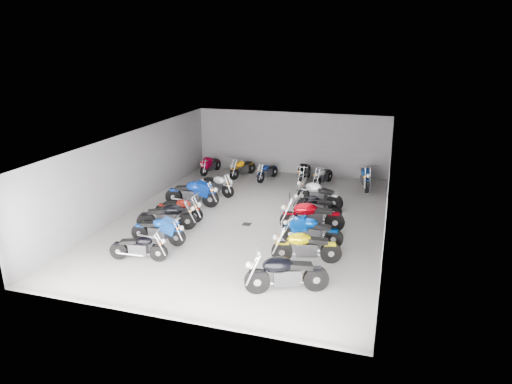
# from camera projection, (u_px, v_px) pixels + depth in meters

# --- Properties ---
(ground) EXTENTS (14.00, 14.00, 0.00)m
(ground) POSITION_uv_depth(u_px,v_px,m) (251.00, 220.00, 17.72)
(ground) COLOR #9C9A94
(ground) RESTS_ON ground
(wall_back) EXTENTS (10.00, 0.10, 3.20)m
(wall_back) POSITION_uv_depth(u_px,v_px,m) (291.00, 143.00, 23.59)
(wall_back) COLOR slate
(wall_back) RESTS_ON ground
(wall_left) EXTENTS (0.10, 14.00, 3.20)m
(wall_left) POSITION_uv_depth(u_px,v_px,m) (134.00, 170.00, 18.59)
(wall_left) COLOR slate
(wall_left) RESTS_ON ground
(wall_right) EXTENTS (0.10, 14.00, 3.20)m
(wall_right) POSITION_uv_depth(u_px,v_px,m) (387.00, 192.00, 15.85)
(wall_right) COLOR slate
(wall_right) RESTS_ON ground
(ceiling) EXTENTS (10.00, 14.00, 0.04)m
(ceiling) POSITION_uv_depth(u_px,v_px,m) (250.00, 138.00, 16.72)
(ceiling) COLOR black
(ceiling) RESTS_ON wall_back
(drain_grate) EXTENTS (0.32, 0.32, 0.01)m
(drain_grate) POSITION_uv_depth(u_px,v_px,m) (247.00, 224.00, 17.26)
(drain_grate) COLOR black
(drain_grate) RESTS_ON ground
(motorcycle_left_a) EXTENTS (1.87, 0.49, 0.82)m
(motorcycle_left_a) POSITION_uv_depth(u_px,v_px,m) (139.00, 247.00, 14.30)
(motorcycle_left_a) COLOR black
(motorcycle_left_a) RESTS_ON ground
(motorcycle_left_b) EXTENTS (2.01, 0.39, 0.89)m
(motorcycle_left_b) POSITION_uv_depth(u_px,v_px,m) (159.00, 230.00, 15.49)
(motorcycle_left_b) COLOR black
(motorcycle_left_b) RESTS_ON ground
(motorcycle_left_c) EXTENTS (2.11, 0.87, 0.96)m
(motorcycle_left_c) POSITION_uv_depth(u_px,v_px,m) (167.00, 216.00, 16.63)
(motorcycle_left_c) COLOR black
(motorcycle_left_c) RESTS_ON ground
(motorcycle_left_d) EXTENTS (1.99, 0.38, 0.87)m
(motorcycle_left_d) POSITION_uv_depth(u_px,v_px,m) (179.00, 209.00, 17.49)
(motorcycle_left_d) COLOR black
(motorcycle_left_d) RESTS_ON ground
(motorcycle_left_e) EXTENTS (2.33, 0.51, 1.02)m
(motorcycle_left_e) POSITION_uv_depth(u_px,v_px,m) (193.00, 193.00, 19.04)
(motorcycle_left_e) COLOR black
(motorcycle_left_e) RESTS_ON ground
(motorcycle_left_f) EXTENTS (1.95, 0.79, 0.89)m
(motorcycle_left_f) POSITION_uv_depth(u_px,v_px,m) (216.00, 185.00, 20.48)
(motorcycle_left_f) COLOR black
(motorcycle_left_f) RESTS_ON ground
(motorcycle_right_a) EXTENTS (2.24, 1.01, 1.03)m
(motorcycle_right_a) POSITION_uv_depth(u_px,v_px,m) (286.00, 273.00, 12.43)
(motorcycle_right_a) COLOR black
(motorcycle_right_a) RESTS_ON ground
(motorcycle_right_b) EXTENTS (2.17, 0.67, 0.97)m
(motorcycle_right_b) POSITION_uv_depth(u_px,v_px,m) (306.00, 247.00, 14.15)
(motorcycle_right_b) COLOR black
(motorcycle_right_b) RESTS_ON ground
(motorcycle_right_c) EXTENTS (2.10, 0.40, 0.92)m
(motorcycle_right_c) POSITION_uv_depth(u_px,v_px,m) (311.00, 231.00, 15.38)
(motorcycle_right_c) COLOR black
(motorcycle_right_c) RESTS_ON ground
(motorcycle_right_d) EXTENTS (2.34, 0.71, 1.04)m
(motorcycle_right_d) POSITION_uv_depth(u_px,v_px,m) (311.00, 216.00, 16.51)
(motorcycle_right_d) COLOR black
(motorcycle_right_d) RESTS_ON ground
(motorcycle_right_e) EXTENTS (1.99, 0.49, 0.88)m
(motorcycle_right_e) POSITION_uv_depth(u_px,v_px,m) (317.00, 206.00, 17.84)
(motorcycle_right_e) COLOR black
(motorcycle_right_e) RESTS_ON ground
(motorcycle_right_f) EXTENTS (2.13, 0.97, 0.98)m
(motorcycle_right_f) POSITION_uv_depth(u_px,v_px,m) (318.00, 194.00, 19.00)
(motorcycle_right_f) COLOR black
(motorcycle_right_f) RESTS_ON ground
(motorcycle_back_a) EXTENTS (0.47, 1.89, 0.83)m
(motorcycle_back_a) POSITION_uv_depth(u_px,v_px,m) (210.00, 165.00, 23.88)
(motorcycle_back_a) COLOR black
(motorcycle_back_a) RESTS_ON ground
(motorcycle_back_b) EXTENTS (0.81, 1.90, 0.87)m
(motorcycle_back_b) POSITION_uv_depth(u_px,v_px,m) (242.00, 168.00, 23.27)
(motorcycle_back_b) COLOR black
(motorcycle_back_b) RESTS_ON ground
(motorcycle_back_c) EXTENTS (0.61, 1.81, 0.81)m
(motorcycle_back_c) POSITION_uv_depth(u_px,v_px,m) (267.00, 171.00, 22.72)
(motorcycle_back_c) COLOR black
(motorcycle_back_c) RESTS_ON ground
(motorcycle_back_d) EXTENTS (0.40, 2.00, 0.88)m
(motorcycle_back_d) POSITION_uv_depth(u_px,v_px,m) (305.00, 172.00, 22.49)
(motorcycle_back_d) COLOR black
(motorcycle_back_d) RESTS_ON ground
(motorcycle_back_e) EXTENTS (0.66, 1.83, 0.82)m
(motorcycle_back_e) POSITION_uv_depth(u_px,v_px,m) (323.00, 176.00, 21.91)
(motorcycle_back_e) COLOR black
(motorcycle_back_e) RESTS_ON ground
(motorcycle_back_f) EXTENTS (0.60, 2.29, 1.01)m
(motorcycle_back_f) POSITION_uv_depth(u_px,v_px,m) (365.00, 177.00, 21.45)
(motorcycle_back_f) COLOR black
(motorcycle_back_f) RESTS_ON ground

